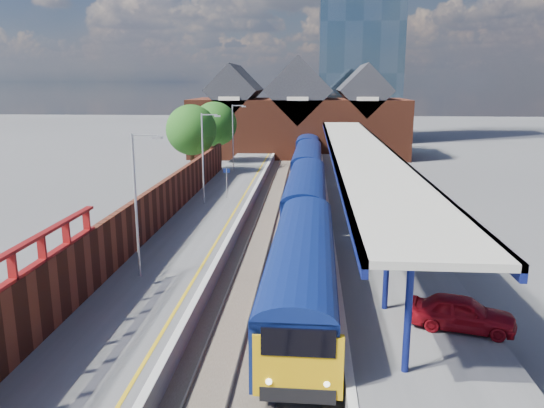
{
  "coord_description": "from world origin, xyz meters",
  "views": [
    {
      "loc": [
        1.78,
        -18.07,
        10.31
      ],
      "look_at": [
        -0.66,
        15.26,
        2.6
      ],
      "focal_mm": 35.0,
      "sensor_mm": 36.0,
      "label": 1
    }
  ],
  "objects": [
    {
      "name": "canopy",
      "position": [
        5.48,
        21.95,
        5.25
      ],
      "size": [
        4.5,
        52.0,
        4.48
      ],
      "color": "navy",
      "rests_on": "right_platform"
    },
    {
      "name": "train",
      "position": [
        1.49,
        29.56,
        2.12
      ],
      "size": [
        3.08,
        65.94,
        3.45
      ],
      "color": "navy",
      "rests_on": "ground"
    },
    {
      "name": "parked_car_blue",
      "position": [
        6.44,
        16.96,
        1.58
      ],
      "size": [
        4.21,
        1.95,
        1.17
      ],
      "primitive_type": "imported",
      "rotation": [
        0.0,
        0.0,
        1.57
      ],
      "color": "navy",
      "rests_on": "right_platform"
    },
    {
      "name": "platform_sign",
      "position": [
        -5.0,
        24.0,
        2.69
      ],
      "size": [
        0.55,
        0.08,
        2.5
      ],
      "color": "#A5A8AA",
      "rests_on": "left_platform"
    },
    {
      "name": "parked_car_red",
      "position": [
        7.69,
        1.29,
        1.67
      ],
      "size": [
        4.21,
        2.55,
        1.34
      ],
      "primitive_type": "imported",
      "rotation": [
        0.0,
        0.0,
        1.31
      ],
      "color": "maroon",
      "rests_on": "right_platform"
    },
    {
      "name": "ballast_bed",
      "position": [
        0.0,
        20.0,
        0.03
      ],
      "size": [
        6.0,
        76.0,
        0.06
      ],
      "primitive_type": "cube",
      "color": "#473D33",
      "rests_on": "ground"
    },
    {
      "name": "coping_right",
      "position": [
        3.15,
        20.0,
        1.02
      ],
      "size": [
        0.3,
        76.0,
        0.05
      ],
      "primitive_type": "cube",
      "color": "silver",
      "rests_on": "right_platform"
    },
    {
      "name": "lamp_post_b",
      "position": [
        -6.36,
        6.0,
        4.99
      ],
      "size": [
        1.48,
        0.18,
        7.0
      ],
      "color": "#A5A8AA",
      "rests_on": "left_platform"
    },
    {
      "name": "tree_near",
      "position": [
        -10.35,
        35.91,
        5.35
      ],
      "size": [
        5.2,
        5.2,
        8.1
      ],
      "color": "#382314",
      "rests_on": "ground"
    },
    {
      "name": "parked_car_dark",
      "position": [
        8.02,
        15.02,
        1.7
      ],
      "size": [
        5.2,
        3.74,
        1.4
      ],
      "primitive_type": "imported",
      "rotation": [
        0.0,
        0.0,
        1.99
      ],
      "color": "black",
      "rests_on": "right_platform"
    },
    {
      "name": "brick_wall",
      "position": [
        -8.1,
        13.54,
        2.45
      ],
      "size": [
        0.35,
        50.0,
        3.86
      ],
      "color": "#5B2718",
      "rests_on": "left_platform"
    },
    {
      "name": "rails",
      "position": [
        0.0,
        20.0,
        0.12
      ],
      "size": [
        4.51,
        76.0,
        0.14
      ],
      "color": "slate",
      "rests_on": "ground"
    },
    {
      "name": "glass_tower",
      "position": [
        10.0,
        80.0,
        20.2
      ],
      "size": [
        14.2,
        14.2,
        40.3
      ],
      "color": "slate",
      "rests_on": "ground"
    },
    {
      "name": "ground",
      "position": [
        0.0,
        30.0,
        0.0
      ],
      "size": [
        240.0,
        240.0,
        0.0
      ],
      "primitive_type": "plane",
      "color": "#5B5B5E",
      "rests_on": "ground"
    },
    {
      "name": "left_platform",
      "position": [
        -5.5,
        20.0,
        0.5
      ],
      "size": [
        5.0,
        76.0,
        1.0
      ],
      "primitive_type": "cube",
      "color": "#565659",
      "rests_on": "ground"
    },
    {
      "name": "coping_left",
      "position": [
        -3.15,
        20.0,
        1.02
      ],
      "size": [
        0.3,
        76.0,
        0.05
      ],
      "primitive_type": "cube",
      "color": "silver",
      "rests_on": "left_platform"
    },
    {
      "name": "tree_far",
      "position": [
        -9.35,
        43.91,
        5.35
      ],
      "size": [
        5.2,
        5.2,
        8.1
      ],
      "color": "#382314",
      "rests_on": "ground"
    },
    {
      "name": "yellow_line",
      "position": [
        -3.75,
        20.0,
        1.01
      ],
      "size": [
        0.14,
        76.0,
        0.01
      ],
      "primitive_type": "cube",
      "color": "yellow",
      "rests_on": "left_platform"
    },
    {
      "name": "right_platform",
      "position": [
        6.0,
        20.0,
        0.5
      ],
      "size": [
        6.0,
        76.0,
        1.0
      ],
      "primitive_type": "cube",
      "color": "#565659",
      "rests_on": "ground"
    },
    {
      "name": "lamp_post_c",
      "position": [
        -6.36,
        22.0,
        4.99
      ],
      "size": [
        1.48,
        0.18,
        7.0
      ],
      "color": "#A5A8AA",
      "rests_on": "left_platform"
    },
    {
      "name": "parked_car_silver",
      "position": [
        8.5,
        13.43,
        1.67
      ],
      "size": [
        4.26,
        2.28,
        1.33
      ],
      "primitive_type": "imported",
      "rotation": [
        0.0,
        0.0,
        1.34
      ],
      "color": "#A0A0A4",
      "rests_on": "right_platform"
    },
    {
      "name": "station_building",
      "position": [
        0.0,
        58.0,
        5.45
      ],
      "size": [
        30.0,
        12.12,
        13.78
      ],
      "color": "#5B2718",
      "rests_on": "ground"
    },
    {
      "name": "lamp_post_d",
      "position": [
        -6.36,
        38.0,
        4.99
      ],
      "size": [
        1.48,
        0.18,
        7.0
      ],
      "color": "#A5A8AA",
      "rests_on": "left_platform"
    }
  ]
}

